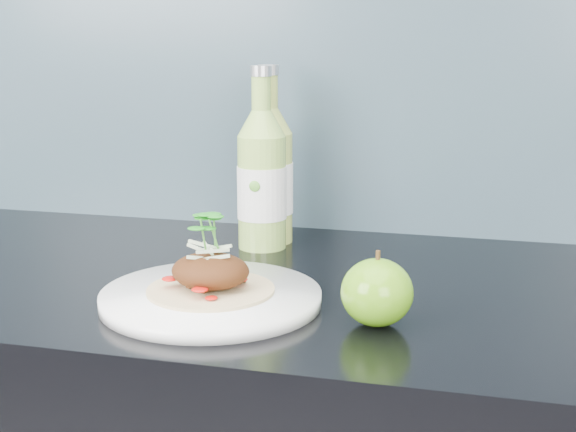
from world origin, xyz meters
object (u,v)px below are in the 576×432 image
dinner_plate (211,298)px  cider_bottle_left (269,176)px  green_apple (377,292)px  cider_bottle_right (262,180)px

dinner_plate → cider_bottle_left: (-0.01, 0.30, 0.10)m
green_apple → cider_bottle_left: size_ratio=0.36×
dinner_plate → green_apple: (0.20, -0.02, 0.03)m
dinner_plate → cider_bottle_left: bearing=92.7°
dinner_plate → green_apple: size_ratio=3.23×
cider_bottle_right → dinner_plate: bearing=-104.0°
green_apple → cider_bottle_right: size_ratio=0.36×
green_apple → cider_bottle_right: (-0.22, 0.29, 0.07)m
dinner_plate → cider_bottle_right: 0.28m
cider_bottle_left → dinner_plate: bearing=-66.4°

